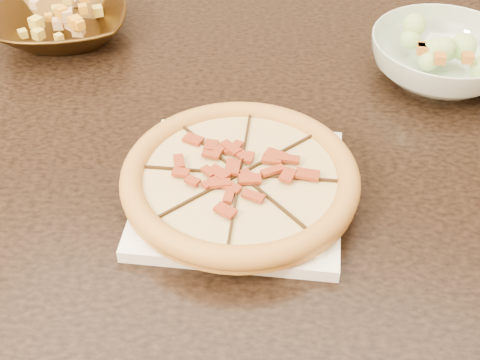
{
  "coord_description": "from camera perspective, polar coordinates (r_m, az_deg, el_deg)",
  "views": [
    {
      "loc": [
        0.27,
        -0.92,
        1.37
      ],
      "look_at": [
        0.16,
        -0.28,
        0.78
      ],
      "focal_mm": 50.0,
      "sensor_mm": 36.0,
      "label": 1
    }
  ],
  "objects": [
    {
      "name": "dining_table",
      "position": [
        1.1,
        -5.12,
        1.76
      ],
      "size": [
        1.57,
        1.11,
        0.75
      ],
      "color": "black",
      "rests_on": "floor"
    },
    {
      "name": "bronze_bowl",
      "position": [
        1.26,
        -14.81,
        12.83
      ],
      "size": [
        0.28,
        0.28,
        0.06
      ],
      "primitive_type": "imported",
      "rotation": [
        0.0,
        0.0,
        0.28
      ],
      "color": "#3F2A0F",
      "rests_on": "dining_table"
    },
    {
      "name": "pizza",
      "position": [
        0.87,
        0.0,
        0.2
      ],
      "size": [
        0.31,
        0.31,
        0.03
      ],
      "color": "#C57F32",
      "rests_on": "plate"
    },
    {
      "name": "floor",
      "position": [
        1.68,
        -4.09,
        -13.29
      ],
      "size": [
        4.0,
        4.0,
        0.02
      ],
      "primitive_type": "cube",
      "color": "#3A150A",
      "rests_on": "ground"
    },
    {
      "name": "plate",
      "position": [
        0.89,
        0.0,
        -0.93
      ],
      "size": [
        0.28,
        0.28,
        0.02
      ],
      "color": "white",
      "rests_on": "dining_table"
    },
    {
      "name": "mixed_dish",
      "position": [
        1.24,
        -15.17,
        14.5
      ],
      "size": [
        0.12,
        0.11,
        0.03
      ],
      "color": "tan",
      "rests_on": "bronze_bowl"
    },
    {
      "name": "salad",
      "position": [
        1.13,
        17.33,
        12.26
      ],
      "size": [
        0.09,
        0.13,
        0.04
      ],
      "color": "#BFEB96",
      "rests_on": "salad_bowl"
    },
    {
      "name": "salad_bowl",
      "position": [
        1.15,
        16.83,
        9.92
      ],
      "size": [
        0.26,
        0.26,
        0.07
      ],
      "primitive_type": "imported",
      "rotation": [
        0.0,
        0.0,
        -0.13
      ],
      "color": "silver",
      "rests_on": "dining_table"
    }
  ]
}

